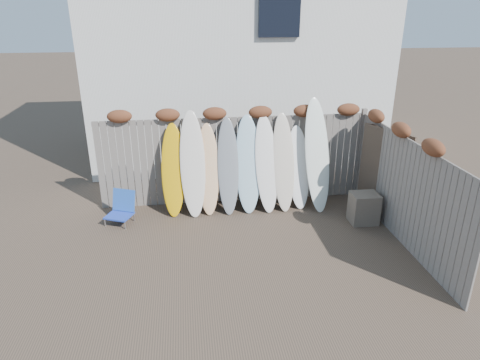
{
  "coord_description": "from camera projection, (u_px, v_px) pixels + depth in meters",
  "views": [
    {
      "loc": [
        -1.03,
        -6.69,
        4.23
      ],
      "look_at": [
        0.0,
        1.2,
        1.0
      ],
      "focal_mm": 32.0,
      "sensor_mm": 36.0,
      "label": 1
    }
  ],
  "objects": [
    {
      "name": "surfboard_7",
      "position": [
        298.0,
        168.0,
        9.54
      ],
      "size": [
        0.55,
        0.68,
        1.8
      ],
      "primitive_type": "ellipsoid",
      "rotation": [
        -0.31,
        0.0,
        0.08
      ],
      "color": "white",
      "rests_on": "ground"
    },
    {
      "name": "back_fence",
      "position": [
        236.0,
        153.0,
        9.62
      ],
      "size": [
        6.05,
        0.28,
        2.24
      ],
      "color": "slate",
      "rests_on": "ground"
    },
    {
      "name": "surfboard_5",
      "position": [
        266.0,
        164.0,
        9.34
      ],
      "size": [
        0.57,
        0.78,
        2.08
      ],
      "primitive_type": "ellipsoid",
      "rotation": [
        -0.31,
        0.0,
        0.1
      ],
      "color": "silver",
      "rests_on": "ground"
    },
    {
      "name": "lattice_panel",
      "position": [
        384.0,
        174.0,
        9.0
      ],
      "size": [
        0.57,
        1.2,
        1.93
      ],
      "primitive_type": "cube",
      "rotation": [
        0.0,
        0.0,
        0.42
      ],
      "color": "#32231E",
      "rests_on": "ground"
    },
    {
      "name": "surfboard_3",
      "position": [
        228.0,
        166.0,
        9.26
      ],
      "size": [
        0.49,
        0.74,
        2.05
      ],
      "primitive_type": "ellipsoid",
      "rotation": [
        -0.31,
        0.0,
        -0.04
      ],
      "color": "slate",
      "rests_on": "ground"
    },
    {
      "name": "wooden_crate",
      "position": [
        364.0,
        208.0,
        8.93
      ],
      "size": [
        0.56,
        0.47,
        0.65
      ],
      "primitive_type": "cube",
      "rotation": [
        0.0,
        0.0,
        -0.01
      ],
      "color": "brown",
      "rests_on": "ground"
    },
    {
      "name": "surfboard_8",
      "position": [
        317.0,
        155.0,
        9.35
      ],
      "size": [
        0.63,
        0.9,
        2.43
      ],
      "primitive_type": "ellipsoid",
      "rotation": [
        -0.31,
        0.0,
        0.1
      ],
      "color": "white",
      "rests_on": "ground"
    },
    {
      "name": "surfboard_6",
      "position": [
        283.0,
        163.0,
        9.4
      ],
      "size": [
        0.5,
        0.75,
        2.1
      ],
      "primitive_type": "ellipsoid",
      "rotation": [
        -0.31,
        0.0,
        0.02
      ],
      "color": "beige",
      "rests_on": "ground"
    },
    {
      "name": "ground",
      "position": [
        248.0,
        255.0,
        7.86
      ],
      "size": [
        80.0,
        80.0,
        0.0
      ],
      "primitive_type": "plane",
      "color": "#493A2D"
    },
    {
      "name": "surfboard_4",
      "position": [
        248.0,
        164.0,
        9.32
      ],
      "size": [
        0.58,
        0.76,
        2.08
      ],
      "primitive_type": "ellipsoid",
      "rotation": [
        -0.31,
        0.0,
        -0.04
      ],
      "color": "#A0C6DA",
      "rests_on": "ground"
    },
    {
      "name": "surfboard_0",
      "position": [
        173.0,
        170.0,
        9.17
      ],
      "size": [
        0.55,
        0.73,
        1.95
      ],
      "primitive_type": "ellipsoid",
      "rotation": [
        -0.31,
        0.0,
        -0.08
      ],
      "color": "#DEA008",
      "rests_on": "ground"
    },
    {
      "name": "house",
      "position": [
        234.0,
        44.0,
        12.69
      ],
      "size": [
        8.5,
        5.5,
        6.33
      ],
      "color": "silver",
      "rests_on": "ground"
    },
    {
      "name": "beach_chair",
      "position": [
        122.0,
        208.0,
        8.97
      ],
      "size": [
        0.67,
        0.69,
        0.67
      ],
      "color": "#2442B8",
      "rests_on": "ground"
    },
    {
      "name": "surfboard_1",
      "position": [
        193.0,
        164.0,
        9.14
      ],
      "size": [
        0.55,
        0.78,
        2.21
      ],
      "primitive_type": "ellipsoid",
      "rotation": [
        -0.31,
        0.0,
        0.01
      ],
      "color": "silver",
      "rests_on": "ground"
    },
    {
      "name": "right_fence",
      "position": [
        404.0,
        184.0,
        8.02
      ],
      "size": [
        0.28,
        4.4,
        2.24
      ],
      "color": "slate",
      "rests_on": "ground"
    },
    {
      "name": "surfboard_2",
      "position": [
        208.0,
        169.0,
        9.25
      ],
      "size": [
        0.49,
        0.7,
        1.93
      ],
      "primitive_type": "ellipsoid",
      "rotation": [
        -0.31,
        0.0,
        -0.03
      ],
      "color": "#E1B57E",
      "rests_on": "ground"
    }
  ]
}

